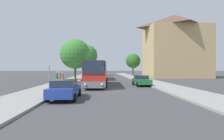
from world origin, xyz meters
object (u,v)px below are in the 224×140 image
bus_middle (99,71)px  parked_car_left_curb (65,89)px  tree_left_far (87,55)px  bus_front (97,73)px  tree_left_near (75,54)px  tree_right_near (133,61)px  pedestrian_waiting_far (62,78)px  bus_stop_sign (49,74)px  parked_car_right_near (141,80)px  pedestrian_waiting_near (57,78)px  pedestrian_walking_back (60,79)px

bus_middle → parked_car_left_curb: bus_middle is taller
tree_left_far → bus_middle: bearing=-75.7°
bus_front → tree_left_near: bearing=114.3°
tree_left_far → tree_right_near: 14.48m
pedestrian_waiting_far → tree_left_far: size_ratio=0.17×
bus_stop_sign → tree_right_near: size_ratio=0.39×
parked_car_right_near → pedestrian_waiting_near: pedestrian_waiting_near is taller
bus_front → pedestrian_waiting_near: (-5.14, -0.73, -0.66)m
bus_front → tree_left_near: (-4.67, 11.29, 3.49)m
parked_car_left_curb → tree_left_near: (-2.54, 21.39, 4.42)m
bus_middle → pedestrian_walking_back: 17.11m
pedestrian_walking_back → tree_left_far: (0.24, 33.14, 5.28)m
parked_car_right_near → parked_car_left_curb: bearing=47.6°
bus_front → bus_stop_sign: bus_front is taller
bus_front → bus_stop_sign: 6.16m
parked_car_right_near → pedestrian_walking_back: bearing=6.3°
tree_left_near → tree_right_near: bearing=49.4°
parked_car_left_curb → tree_right_near: 40.32m
pedestrian_waiting_near → pedestrian_walking_back: (0.67, -1.36, 0.03)m
parked_car_right_near → bus_front: bearing=-7.3°
pedestrian_waiting_far → tree_right_near: (14.66, 27.39, 3.61)m
parked_car_left_curb → tree_left_near: 21.99m
bus_front → tree_left_far: size_ratio=1.17×
pedestrian_walking_back → tree_right_near: 33.70m
pedestrian_waiting_far → parked_car_right_near: bearing=128.4°
bus_front → pedestrian_waiting_near: bearing=-170.0°
pedestrian_walking_back → tree_right_near: tree_right_near is taller
bus_stop_sign → pedestrian_waiting_near: 2.05m
bus_front → pedestrian_walking_back: 4.98m
parked_car_left_curb → bus_middle: bearing=85.0°
parked_car_left_curb → pedestrian_waiting_near: pedestrian_waiting_near is taller
bus_middle → pedestrian_waiting_far: (-4.81, -13.58, -0.76)m
parked_car_left_curb → bus_stop_sign: bus_stop_sign is taller
tree_right_near → parked_car_left_curb: bearing=-107.4°
bus_stop_sign → pedestrian_walking_back: 1.39m
bus_stop_sign → tree_left_near: 14.36m
parked_car_right_near → pedestrian_waiting_far: size_ratio=2.50×
tree_left_near → pedestrian_waiting_far: bearing=-90.8°
bus_stop_sign → pedestrian_waiting_far: (0.77, 3.45, -0.77)m
bus_middle → tree_left_far: (-4.23, 16.64, 4.65)m
parked_car_left_curb → pedestrian_walking_back: (-2.35, 8.00, 0.31)m
tree_right_near → bus_middle: bearing=-125.5°
bus_middle → tree_right_near: bearing=55.4°
pedestrian_waiting_far → pedestrian_walking_back: size_ratio=0.88×
parked_car_right_near → bus_stop_sign: size_ratio=1.58×
parked_car_right_near → bus_stop_sign: bus_stop_sign is taller
pedestrian_walking_back → tree_right_near: size_ratio=0.28×
bus_stop_sign → pedestrian_waiting_far: bus_stop_sign is taller
pedestrian_waiting_far → tree_left_far: (0.58, 30.22, 5.41)m
pedestrian_waiting_near → tree_left_near: 12.73m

